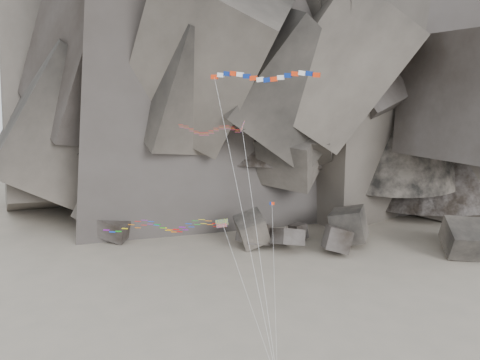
# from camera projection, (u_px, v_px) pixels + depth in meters

# --- Properties ---
(ground) EXTENTS (260.00, 260.00, 0.00)m
(ground) POSITION_uv_depth(u_px,v_px,m) (236.00, 342.00, 54.69)
(ground) COLOR gray
(ground) RESTS_ON ground
(headland) EXTENTS (110.00, 70.00, 84.00)m
(headland) POSITION_uv_depth(u_px,v_px,m) (261.00, 32.00, 114.51)
(headland) COLOR #5B534B
(headland) RESTS_ON ground
(boulder_field) EXTENTS (78.45, 15.99, 8.66)m
(boulder_field) POSITION_uv_depth(u_px,v_px,m) (286.00, 234.00, 86.85)
(boulder_field) COLOR #47423F
(boulder_field) RESTS_ON ground
(delta_kite) EXTENTS (11.96, 12.51, 24.00)m
(delta_kite) POSITION_uv_depth(u_px,v_px,m) (207.00, 129.00, 52.12)
(delta_kite) COLOR red
(delta_kite) RESTS_ON ground
(banner_kite) EXTENTS (11.76, 13.00, 29.18)m
(banner_kite) POSITION_uv_depth(u_px,v_px,m) (264.00, 77.00, 49.64)
(banner_kite) COLOR red
(banner_kite) RESTS_ON ground
(parafoil_kite) EXTENTS (22.14, 14.37, 12.02)m
(parafoil_kite) POSITION_uv_depth(u_px,v_px,m) (158.00, 225.00, 56.85)
(parafoil_kite) COLOR #BED90C
(parafoil_kite) RESTS_ON ground
(pennant_kite) EXTENTS (1.17, 10.69, 14.97)m
(pennant_kite) POSITION_uv_depth(u_px,v_px,m) (273.00, 237.00, 50.22)
(pennant_kite) COLOR red
(pennant_kite) RESTS_ON ground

